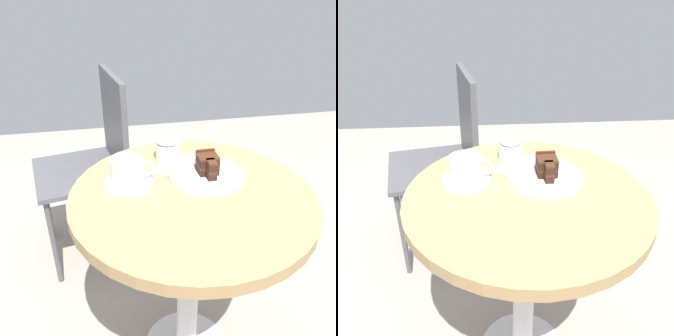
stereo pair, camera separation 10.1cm
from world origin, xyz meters
The scene contains 10 objects.
cafe_table centered at (0.00, 0.00, 0.57)m, with size 0.68×0.68×0.70m.
saucer centered at (-0.17, 0.07, 0.70)m, with size 0.14×0.14×0.01m.
coffee_cup centered at (-0.17, 0.08, 0.74)m, with size 0.13×0.09×0.07m.
teaspoon centered at (-0.15, 0.13, 0.71)m, with size 0.10×0.02×0.00m.
cake_plate centered at (0.06, 0.07, 0.70)m, with size 0.22×0.22×0.01m.
cake_slice centered at (0.07, 0.08, 0.74)m, with size 0.06×0.09×0.06m.
fork centered at (0.08, 0.14, 0.71)m, with size 0.14×0.07×0.00m.
napkin centered at (0.02, 0.14, 0.70)m, with size 0.21×0.21×0.00m.
cafe_chair centered at (-0.27, 0.64, 0.52)m, with size 0.44×0.44×0.87m.
sugar_pot centered at (-0.03, 0.21, 0.73)m, with size 0.08×0.08×0.07m.
Camera 1 is at (-0.22, -0.79, 1.23)m, focal length 38.00 mm.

